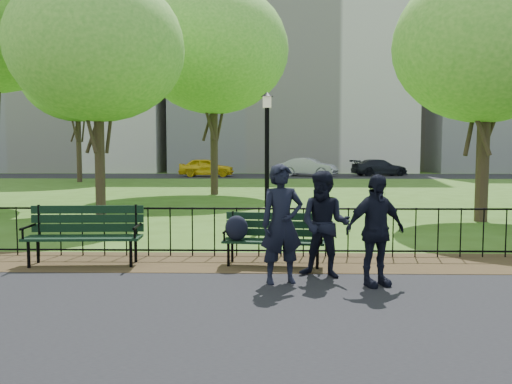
{
  "coord_description": "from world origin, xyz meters",
  "views": [
    {
      "loc": [
        -0.46,
        -6.87,
        1.86
      ],
      "look_at": [
        -0.64,
        1.5,
        1.22
      ],
      "focal_mm": 35.0,
      "sensor_mm": 36.0,
      "label": 1
    }
  ],
  "objects_px": {
    "park_bench_main": "(258,231)",
    "tree_near_w": "(97,47)",
    "tree_near_e": "(487,44)",
    "tree_far_c": "(214,50)",
    "park_bench_left_a": "(85,228)",
    "tree_far_w": "(77,74)",
    "person_left": "(282,224)",
    "lamppost": "(267,154)",
    "sedan_silver": "(309,167)",
    "sedan_dark": "(379,168)",
    "person_mid": "(325,224)",
    "taxi": "(206,167)",
    "person_right": "(375,230)"
  },
  "relations": [
    {
      "from": "park_bench_main",
      "to": "tree_near_w",
      "type": "distance_m",
      "value": 9.45
    },
    {
      "from": "tree_near_e",
      "to": "tree_far_c",
      "type": "relative_size",
      "value": 0.74
    },
    {
      "from": "park_bench_left_a",
      "to": "tree_far_c",
      "type": "distance_m",
      "value": 15.68
    },
    {
      "from": "tree_far_w",
      "to": "person_left",
      "type": "xyz_separation_m",
      "value": [
        12.6,
        -25.63,
        -6.19
      ]
    },
    {
      "from": "lamppost",
      "to": "person_left",
      "type": "relative_size",
      "value": 1.99
    },
    {
      "from": "park_bench_main",
      "to": "sedan_silver",
      "type": "xyz_separation_m",
      "value": [
        3.58,
        33.08,
        0.19
      ]
    },
    {
      "from": "sedan_silver",
      "to": "sedan_dark",
      "type": "relative_size",
      "value": 0.97
    },
    {
      "from": "lamppost",
      "to": "tree_near_w",
      "type": "distance_m",
      "value": 6.41
    },
    {
      "from": "tree_far_c",
      "to": "person_left",
      "type": "bearing_deg",
      "value": -80.53
    },
    {
      "from": "tree_far_c",
      "to": "tree_far_w",
      "type": "relative_size",
      "value": 0.92
    },
    {
      "from": "park_bench_main",
      "to": "person_mid",
      "type": "relative_size",
      "value": 1.07
    },
    {
      "from": "lamppost",
      "to": "park_bench_main",
      "type": "bearing_deg",
      "value": -91.85
    },
    {
      "from": "lamppost",
      "to": "taxi",
      "type": "xyz_separation_m",
      "value": [
        -4.91,
        27.87,
        -1.08
      ]
    },
    {
      "from": "lamppost",
      "to": "tree_near_e",
      "type": "distance_m",
      "value": 6.72
    },
    {
      "from": "lamppost",
      "to": "person_right",
      "type": "distance_m",
      "value": 5.92
    },
    {
      "from": "lamppost",
      "to": "sedan_dark",
      "type": "distance_m",
      "value": 31.24
    },
    {
      "from": "lamppost",
      "to": "person_left",
      "type": "height_order",
      "value": "lamppost"
    },
    {
      "from": "park_bench_left_a",
      "to": "person_right",
      "type": "height_order",
      "value": "person_right"
    },
    {
      "from": "park_bench_main",
      "to": "sedan_silver",
      "type": "bearing_deg",
      "value": 90.71
    },
    {
      "from": "tree_far_c",
      "to": "person_mid",
      "type": "xyz_separation_m",
      "value": [
        3.26,
        -15.32,
        -5.7
      ]
    },
    {
      "from": "park_bench_main",
      "to": "person_right",
      "type": "relative_size",
      "value": 1.09
    },
    {
      "from": "tree_far_c",
      "to": "taxi",
      "type": "height_order",
      "value": "tree_far_c"
    },
    {
      "from": "sedan_silver",
      "to": "sedan_dark",
      "type": "height_order",
      "value": "sedan_silver"
    },
    {
      "from": "tree_far_c",
      "to": "person_right",
      "type": "bearing_deg",
      "value": -76.07
    },
    {
      "from": "person_left",
      "to": "tree_near_e",
      "type": "bearing_deg",
      "value": 34.92
    },
    {
      "from": "park_bench_main",
      "to": "sedan_silver",
      "type": "distance_m",
      "value": 33.27
    },
    {
      "from": "tree_near_w",
      "to": "sedan_silver",
      "type": "distance_m",
      "value": 27.97
    },
    {
      "from": "park_bench_left_a",
      "to": "lamppost",
      "type": "height_order",
      "value": "lamppost"
    },
    {
      "from": "tree_near_e",
      "to": "tree_near_w",
      "type": "bearing_deg",
      "value": 174.06
    },
    {
      "from": "park_bench_left_a",
      "to": "taxi",
      "type": "relative_size",
      "value": 0.43
    },
    {
      "from": "lamppost",
      "to": "person_right",
      "type": "relative_size",
      "value": 2.16
    },
    {
      "from": "person_left",
      "to": "taxi",
      "type": "height_order",
      "value": "person_left"
    },
    {
      "from": "tree_near_w",
      "to": "person_left",
      "type": "relative_size",
      "value": 4.23
    },
    {
      "from": "park_bench_main",
      "to": "tree_far_w",
      "type": "xyz_separation_m",
      "value": [
        -12.24,
        24.49,
        6.47
      ]
    },
    {
      "from": "sedan_dark",
      "to": "tree_near_w",
      "type": "bearing_deg",
      "value": 138.78
    },
    {
      "from": "tree_near_e",
      "to": "person_left",
      "type": "height_order",
      "value": "tree_near_e"
    },
    {
      "from": "person_mid",
      "to": "sedan_dark",
      "type": "bearing_deg",
      "value": 95.62
    },
    {
      "from": "tree_near_e",
      "to": "tree_far_w",
      "type": "relative_size",
      "value": 0.68
    },
    {
      "from": "park_bench_main",
      "to": "park_bench_left_a",
      "type": "bearing_deg",
      "value": -173.64
    },
    {
      "from": "tree_far_w",
      "to": "person_right",
      "type": "distance_m",
      "value": 29.92
    },
    {
      "from": "lamppost",
      "to": "person_mid",
      "type": "bearing_deg",
      "value": -80.51
    },
    {
      "from": "person_mid",
      "to": "taxi",
      "type": "bearing_deg",
      "value": 119.44
    },
    {
      "from": "person_mid",
      "to": "tree_near_e",
      "type": "bearing_deg",
      "value": 71.3
    },
    {
      "from": "sedan_silver",
      "to": "tree_far_w",
      "type": "bearing_deg",
      "value": 141.73
    },
    {
      "from": "tree_near_e",
      "to": "person_left",
      "type": "distance_m",
      "value": 9.68
    },
    {
      "from": "taxi",
      "to": "tree_near_w",
      "type": "bearing_deg",
      "value": -179.02
    },
    {
      "from": "taxi",
      "to": "sedan_silver",
      "type": "relative_size",
      "value": 0.96
    },
    {
      "from": "lamppost",
      "to": "person_right",
      "type": "height_order",
      "value": "lamppost"
    },
    {
      "from": "lamppost",
      "to": "sedan_silver",
      "type": "bearing_deg",
      "value": 83.16
    },
    {
      "from": "lamppost",
      "to": "tree_near_w",
      "type": "relative_size",
      "value": 0.47
    }
  ]
}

